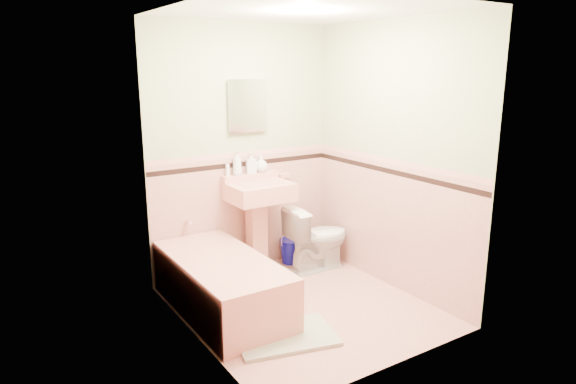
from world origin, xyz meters
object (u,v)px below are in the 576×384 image
toilet (317,237)px  shoe (283,328)px  sink (260,229)px  bucket (292,251)px  medicine_cabinet (247,106)px  bathtub (222,286)px  soap_bottle_mid (251,163)px  soap_bottle_left (237,163)px  soap_bottle_right (261,164)px

toilet → shoe: toilet is taller
sink → bucket: 0.58m
medicine_cabinet → shoe: bearing=-108.4°
toilet → shoe: 1.46m
bathtub → shoe: 0.71m
bucket → shoe: size_ratio=1.80×
sink → soap_bottle_mid: soap_bottle_mid is taller
bathtub → soap_bottle_left: 1.28m
medicine_cabinet → toilet: bearing=-35.1°
soap_bottle_mid → medicine_cabinet: bearing=113.1°
soap_bottle_left → soap_bottle_right: soap_bottle_left is taller
soap_bottle_left → soap_bottle_mid: bearing=0.0°
bathtub → soap_bottle_left: size_ratio=6.29×
bathtub → toilet: toilet is taller
bucket → soap_bottle_mid: bearing=168.9°
toilet → bucket: 0.39m
toilet → soap_bottle_left: bearing=65.0°
toilet → bucket: toilet is taller
soap_bottle_left → sink: bearing=-51.5°
soap_bottle_right → bucket: 1.04m
soap_bottle_mid → soap_bottle_right: (0.12, 0.00, -0.02)m
bathtub → toilet: size_ratio=2.19×
soap_bottle_mid → bathtub: bearing=-134.3°
medicine_cabinet → soap_bottle_left: size_ratio=2.14×
sink → bathtub: bearing=-142.1°
toilet → soap_bottle_mid: bearing=58.9°
sink → soap_bottle_right: 0.67m
sink → soap_bottle_mid: bearing=85.9°
soap_bottle_left → bucket: soap_bottle_left is taller
soap_bottle_left → soap_bottle_mid: size_ratio=1.12×
bucket → toilet: bearing=-65.7°
soap_bottle_left → toilet: soap_bottle_left is taller
bucket → sink: bearing=-168.1°
bucket → medicine_cabinet: bearing=165.6°
soap_bottle_left → soap_bottle_right: size_ratio=1.39×
bucket → shoe: (-0.91, -1.28, -0.07)m
soap_bottle_left → shoe: size_ratio=1.66×
bathtub → bucket: size_ratio=5.80×
soap_bottle_mid → soap_bottle_left: bearing=180.0°
sink → soap_bottle_right: soap_bottle_right is taller
soap_bottle_left → bathtub: bearing=-127.1°
sink → shoe: size_ratio=6.69×
bucket → soap_bottle_left: bearing=171.8°
soap_bottle_left → toilet: (0.72, -0.38, -0.80)m
bathtub → medicine_cabinet: 1.78m
sink → toilet: size_ratio=1.40×
soap_bottle_left → toilet: 1.15m
soap_bottle_left → shoe: (-0.32, -1.36, -1.09)m
bathtub → soap_bottle_left: (0.54, 0.71, 0.92)m
bathtub → sink: sink is taller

